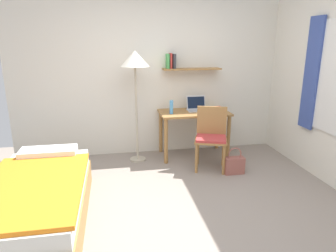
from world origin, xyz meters
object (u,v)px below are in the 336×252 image
(desk_chair, at_px, (211,135))
(laptop, at_px, (197,107))
(water_bottle, at_px, (171,107))
(standing_lamp, at_px, (135,64))
(desk, at_px, (194,120))
(bed, at_px, (37,201))
(handbag, at_px, (234,165))
(book_stack, at_px, (217,109))

(desk_chair, bearing_deg, laptop, 94.52)
(desk_chair, relative_size, water_bottle, 4.29)
(standing_lamp, distance_m, water_bottle, 0.82)
(desk_chair, height_order, water_bottle, water_bottle)
(laptop, height_order, water_bottle, laptop)
(desk, height_order, desk_chair, desk_chair)
(water_bottle, bearing_deg, bed, -138.38)
(desk, distance_m, standing_lamp, 1.24)
(laptop, bearing_deg, desk_chair, -85.48)
(water_bottle, xyz_separation_m, handbag, (0.75, -0.71, -0.69))
(bed, relative_size, desk_chair, 2.08)
(desk, bearing_deg, laptop, 53.57)
(bed, distance_m, desk_chair, 2.38)
(desk, bearing_deg, bed, -142.68)
(water_bottle, bearing_deg, desk_chair, -42.20)
(laptop, height_order, handbag, laptop)
(bed, bearing_deg, laptop, 37.99)
(book_stack, distance_m, handbag, 1.00)
(bed, distance_m, laptop, 2.70)
(desk, distance_m, laptop, 0.22)
(standing_lamp, xyz_separation_m, book_stack, (1.28, 0.05, -0.71))
(water_bottle, height_order, book_stack, water_bottle)
(book_stack, height_order, handbag, book_stack)
(standing_lamp, relative_size, handbag, 4.31)
(desk_chair, height_order, standing_lamp, standing_lamp)
(book_stack, bearing_deg, laptop, 165.09)
(desk_chair, xyz_separation_m, book_stack, (0.27, 0.53, 0.25))
(bed, bearing_deg, desk, 37.32)
(water_bottle, height_order, handbag, water_bottle)
(desk, xyz_separation_m, standing_lamp, (-0.90, -0.05, 0.86))
(bed, distance_m, desk, 2.56)
(desk, relative_size, water_bottle, 5.20)
(desk, height_order, water_bottle, water_bottle)
(bed, bearing_deg, standing_lamp, 53.06)
(water_bottle, distance_m, book_stack, 0.76)
(bed, height_order, handbag, bed)
(handbag, bearing_deg, water_bottle, 136.67)
(desk_chair, height_order, handbag, desk_chair)
(bed, height_order, standing_lamp, standing_lamp)
(water_bottle, bearing_deg, standing_lamp, 176.44)
(bed, bearing_deg, desk_chair, 25.50)
(bed, height_order, water_bottle, water_bottle)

